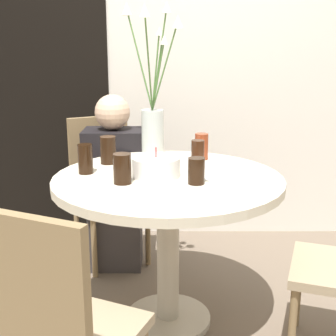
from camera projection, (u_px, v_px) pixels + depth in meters
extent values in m
plane|color=#6B5B4C|center=(168.00, 321.00, 2.30)|extent=(16.00, 16.00, 0.00)
cube|color=silver|center=(168.00, 46.00, 3.07)|extent=(8.00, 0.05, 2.60)
cube|color=black|center=(41.00, 88.00, 3.11)|extent=(0.90, 0.01, 2.05)
cylinder|color=beige|center=(168.00, 181.00, 2.11)|extent=(1.04, 1.04, 0.04)
cylinder|color=#B7AD99|center=(168.00, 253.00, 2.20)|extent=(0.10, 0.10, 0.67)
cylinder|color=#B7AD99|center=(168.00, 318.00, 2.29)|extent=(0.42, 0.42, 0.03)
cube|color=#9E896B|center=(111.00, 199.00, 2.85)|extent=(0.54, 0.54, 0.04)
cube|color=olive|center=(99.00, 153.00, 2.94)|extent=(0.35, 0.21, 0.46)
cylinder|color=olive|center=(94.00, 246.00, 2.68)|extent=(0.03, 0.03, 0.38)
cylinder|color=olive|center=(148.00, 236.00, 2.83)|extent=(0.03, 0.03, 0.38)
cylinder|color=olive|center=(77.00, 226.00, 2.97)|extent=(0.03, 0.03, 0.38)
cylinder|color=olive|center=(127.00, 217.00, 3.12)|extent=(0.03, 0.03, 0.38)
cube|color=#9E896B|center=(73.00, 336.00, 1.52)|extent=(0.53, 0.53, 0.04)
cube|color=olive|center=(29.00, 293.00, 1.29)|extent=(0.36, 0.19, 0.46)
cylinder|color=olive|center=(298.00, 289.00, 2.21)|extent=(0.03, 0.03, 0.38)
cylinder|color=olive|center=(292.00, 330.00, 1.90)|extent=(0.03, 0.03, 0.38)
cylinder|color=white|center=(156.00, 167.00, 2.09)|extent=(0.22, 0.22, 0.09)
cylinder|color=#E54C4C|center=(156.00, 152.00, 2.07)|extent=(0.01, 0.01, 0.04)
cylinder|color=silver|center=(153.00, 134.00, 2.43)|extent=(0.12, 0.12, 0.25)
cylinder|color=#4C7538|center=(158.00, 75.00, 2.34)|extent=(0.07, 0.03, 0.35)
cone|color=silver|center=(164.00, 40.00, 2.29)|extent=(0.04, 0.04, 0.05)
cylinder|color=#4C7538|center=(165.00, 67.00, 2.32)|extent=(0.13, 0.05, 0.43)
cone|color=silver|center=(178.00, 22.00, 2.24)|extent=(0.06, 0.06, 0.06)
cylinder|color=#4C7538|center=(140.00, 60.00, 2.37)|extent=(0.13, 0.09, 0.50)
cone|color=silver|center=(127.00, 9.00, 2.34)|extent=(0.06, 0.06, 0.06)
cylinder|color=#4C7538|center=(149.00, 64.00, 2.24)|extent=(0.03, 0.19, 0.47)
cone|color=silver|center=(145.00, 11.00, 2.10)|extent=(0.05, 0.05, 0.06)
cylinder|color=#4C7538|center=(156.00, 71.00, 2.36)|extent=(0.04, 0.04, 0.39)
cone|color=silver|center=(160.00, 31.00, 2.32)|extent=(0.04, 0.04, 0.04)
cylinder|color=#4C7538|center=(159.00, 60.00, 2.32)|extent=(0.08, 0.02, 0.50)
cone|color=silver|center=(167.00, 7.00, 2.25)|extent=(0.05, 0.05, 0.05)
cylinder|color=white|center=(223.00, 178.00, 2.06)|extent=(0.17, 0.17, 0.01)
cylinder|color=black|center=(108.00, 150.00, 2.32)|extent=(0.08, 0.08, 0.14)
cylinder|color=#33190C|center=(198.00, 154.00, 2.22)|extent=(0.06, 0.06, 0.14)
cylinder|color=black|center=(85.00, 159.00, 2.14)|extent=(0.07, 0.07, 0.14)
cylinder|color=maroon|center=(202.00, 146.00, 2.40)|extent=(0.07, 0.07, 0.13)
cylinder|color=black|center=(122.00, 169.00, 1.99)|extent=(0.08, 0.08, 0.13)
cylinder|color=black|center=(196.00, 171.00, 1.98)|extent=(0.07, 0.07, 0.11)
cube|color=#383333|center=(116.00, 232.00, 2.83)|extent=(0.31, 0.24, 0.42)
cube|color=black|center=(114.00, 165.00, 2.72)|extent=(0.34, 0.24, 0.42)
sphere|color=#D1A889|center=(113.00, 112.00, 2.64)|extent=(0.20, 0.20, 0.20)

